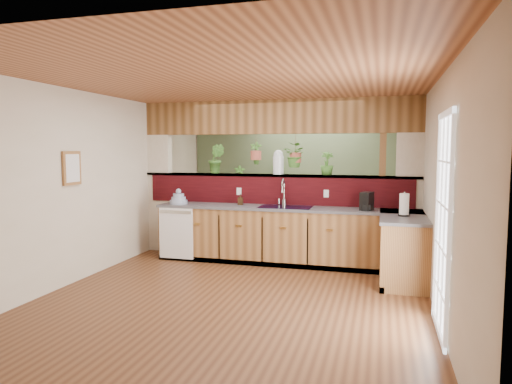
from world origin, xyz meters
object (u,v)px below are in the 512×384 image
(soap_dispenser, at_px, (241,199))
(shelving_console, at_px, (265,211))
(faucet, at_px, (283,191))
(coffee_maker, at_px, (367,202))
(dish_stack, at_px, (179,199))
(paper_towel, at_px, (404,205))
(glass_jar, at_px, (278,162))

(soap_dispenser, bearing_deg, shelving_console, 93.80)
(faucet, relative_size, coffee_maker, 1.63)
(dish_stack, relative_size, soap_dispenser, 1.65)
(paper_towel, xyz_separation_m, shelving_console, (-2.65, 2.80, -0.55))
(dish_stack, bearing_deg, shelving_console, 69.49)
(faucet, distance_m, soap_dispenser, 0.71)
(faucet, bearing_deg, coffee_maker, -9.12)
(shelving_console, bearing_deg, glass_jar, -60.87)
(faucet, relative_size, dish_stack, 1.51)
(glass_jar, bearing_deg, dish_stack, -164.07)
(faucet, xyz_separation_m, soap_dispenser, (-0.69, -0.09, -0.15))
(paper_towel, bearing_deg, shelving_console, 133.40)
(dish_stack, xyz_separation_m, glass_jar, (1.58, 0.45, 0.61))
(soap_dispenser, xyz_separation_m, paper_towel, (2.50, -0.60, 0.06))
(paper_towel, distance_m, glass_jar, 2.21)
(soap_dispenser, relative_size, paper_towel, 0.54)
(dish_stack, distance_m, paper_towel, 3.56)
(paper_towel, bearing_deg, faucet, 159.28)
(faucet, height_order, glass_jar, glass_jar)
(glass_jar, distance_m, shelving_console, 2.30)
(faucet, height_order, paper_towel, faucet)
(dish_stack, xyz_separation_m, shelving_console, (0.88, 2.35, -0.48))
(dish_stack, relative_size, paper_towel, 0.89)
(coffee_maker, bearing_deg, soap_dispenser, -164.60)
(coffee_maker, xyz_separation_m, glass_jar, (-1.44, 0.43, 0.57))
(shelving_console, bearing_deg, soap_dispenser, -77.41)
(soap_dispenser, height_order, shelving_console, soap_dispenser)
(paper_towel, bearing_deg, glass_jar, 155.11)
(faucet, relative_size, soap_dispenser, 2.48)
(coffee_maker, xyz_separation_m, paper_towel, (0.51, -0.48, 0.03))
(coffee_maker, relative_size, glass_jar, 0.67)
(coffee_maker, distance_m, glass_jar, 1.60)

